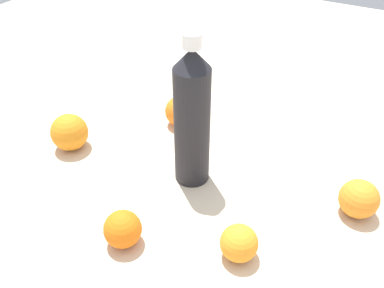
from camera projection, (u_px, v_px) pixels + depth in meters
The scene contains 7 objects.
ground_plane at pixel (201, 175), 0.82m from camera, with size 2.40×2.40×0.00m, color beige.
water_bottle at pixel (192, 118), 0.74m from camera, with size 0.07×0.07×0.30m.
orange_0 at pixel (123, 229), 0.67m from camera, with size 0.06×0.06×0.06m, color orange.
orange_1 at pixel (239, 243), 0.65m from camera, with size 0.06×0.06×0.06m, color orange.
orange_2 at pixel (359, 199), 0.72m from camera, with size 0.07×0.07×0.07m, color orange.
orange_3 at pixel (180, 111), 0.95m from camera, with size 0.07×0.07×0.07m, color orange.
orange_4 at pixel (69, 132), 0.87m from camera, with size 0.08×0.08×0.08m, color orange.
Camera 1 is at (0.29, -0.55, 0.54)m, focal length 38.71 mm.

